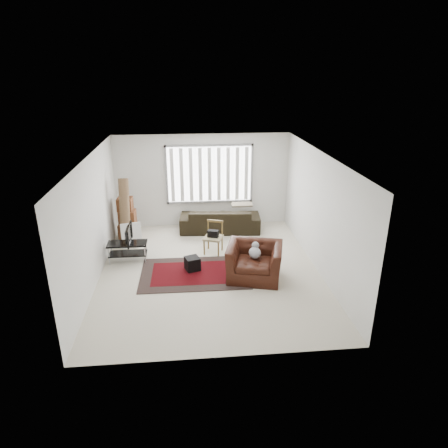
# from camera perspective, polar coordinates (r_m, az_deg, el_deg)

# --- Properties ---
(room) EXTENTS (6.00, 6.02, 2.71)m
(room) POSITION_cam_1_polar(r_m,az_deg,el_deg) (9.16, -2.16, 4.61)
(room) COLOR beige
(room) RESTS_ON ground
(persian_rug) EXTENTS (2.48, 1.67, 0.02)m
(persian_rug) POSITION_cam_1_polar(r_m,az_deg,el_deg) (9.25, -4.20, -7.02)
(persian_rug) COLOR black
(persian_rug) RESTS_ON ground
(tv_stand) EXTENTS (0.94, 0.42, 0.47)m
(tv_stand) POSITION_cam_1_polar(r_m,az_deg,el_deg) (9.96, -13.61, -3.32)
(tv_stand) COLOR black
(tv_stand) RESTS_ON ground
(tv) EXTENTS (0.10, 0.76, 0.44)m
(tv) POSITION_cam_1_polar(r_m,az_deg,el_deg) (9.82, -13.79, -1.46)
(tv) COLOR black
(tv) RESTS_ON tv_stand
(subwoofer) EXTENTS (0.39, 0.39, 0.31)m
(subwoofer) POSITION_cam_1_polar(r_m,az_deg,el_deg) (9.32, -4.54, -5.64)
(subwoofer) COLOR black
(subwoofer) RESTS_ON persian_rug
(moving_boxes) EXTENTS (0.50, 0.47, 1.17)m
(moving_boxes) POSITION_cam_1_polar(r_m,az_deg,el_deg) (11.18, -13.67, 0.57)
(moving_boxes) COLOR brown
(moving_boxes) RESTS_ON ground
(white_flatpack) EXTENTS (0.56, 0.34, 0.66)m
(white_flatpack) POSITION_cam_1_polar(r_m,az_deg,el_deg) (10.70, -13.08, -1.59)
(white_flatpack) COLOR silver
(white_flatpack) RESTS_ON ground
(rolled_rug) EXTENTS (0.30, 0.66, 1.78)m
(rolled_rug) POSITION_cam_1_polar(r_m,az_deg,el_deg) (10.75, -13.99, 1.65)
(rolled_rug) COLOR brown
(rolled_rug) RESTS_ON ground
(sofa) EXTENTS (2.35, 1.17, 0.88)m
(sofa) POSITION_cam_1_polar(r_m,az_deg,el_deg) (11.45, -0.58, 1.12)
(sofa) COLOR black
(sofa) RESTS_ON ground
(side_chair) EXTENTS (0.56, 0.56, 0.82)m
(side_chair) POSITION_cam_1_polar(r_m,az_deg,el_deg) (10.07, -1.53, -1.70)
(side_chair) COLOR #978A63
(side_chair) RESTS_ON ground
(armchair) EXTENTS (1.42, 1.31, 0.89)m
(armchair) POSITION_cam_1_polar(r_m,az_deg,el_deg) (8.91, 4.38, -5.03)
(armchair) COLOR black
(armchair) RESTS_ON ground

